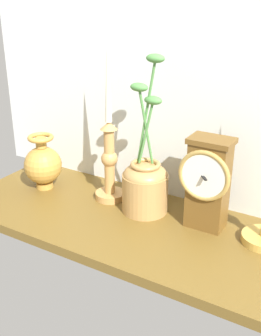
{
  "coord_description": "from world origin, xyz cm",
  "views": [
    {
      "loc": [
        41.81,
        -77.06,
        52.46
      ],
      "look_at": [
        -4.1,
        0.0,
        14.0
      ],
      "focal_mm": 44.81,
      "sensor_mm": 36.0,
      "label": 1
    }
  ],
  "objects_px": {
    "mantel_clock": "(208,182)",
    "brass_vase_bulbous": "(43,164)",
    "brass_vase_jar": "(145,182)",
    "candlestick_tall_center": "(109,156)"
  },
  "relations": [
    {
      "from": "mantel_clock",
      "to": "brass_vase_bulbous",
      "type": "relative_size",
      "value": 1.41
    },
    {
      "from": "mantel_clock",
      "to": "candlestick_tall_center",
      "type": "distance_m",
      "value": 0.27
    },
    {
      "from": "brass_vase_bulbous",
      "to": "brass_vase_jar",
      "type": "relative_size",
      "value": 0.4
    },
    {
      "from": "candlestick_tall_center",
      "to": "brass_vase_jar",
      "type": "bearing_deg",
      "value": -5.62
    },
    {
      "from": "brass_vase_bulbous",
      "to": "candlestick_tall_center",
      "type": "bearing_deg",
      "value": 11.27
    },
    {
      "from": "brass_vase_jar",
      "to": "mantel_clock",
      "type": "bearing_deg",
      "value": 1.56
    },
    {
      "from": "mantel_clock",
      "to": "brass_vase_bulbous",
      "type": "height_order",
      "value": "mantel_clock"
    },
    {
      "from": "mantel_clock",
      "to": "brass_vase_jar",
      "type": "xyz_separation_m",
      "value": [
        -0.16,
        -0.0,
        -0.04
      ]
    },
    {
      "from": "brass_vase_bulbous",
      "to": "brass_vase_jar",
      "type": "bearing_deg",
      "value": 5.18
    },
    {
      "from": "brass_vase_bulbous",
      "to": "brass_vase_jar",
      "type": "distance_m",
      "value": 0.31
    }
  ]
}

